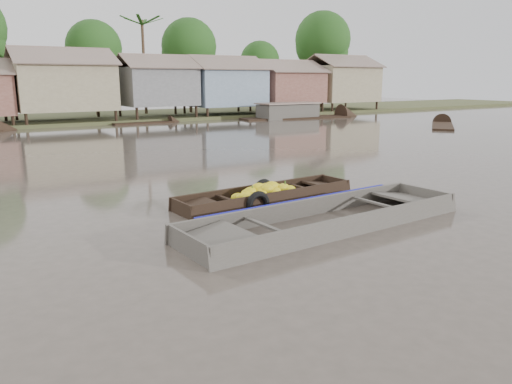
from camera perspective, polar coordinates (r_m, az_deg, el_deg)
ground at (r=10.49m, az=-1.04°, el=-5.05°), size 120.00×120.00×0.00m
riverbank at (r=41.23m, az=-21.14°, el=11.80°), size 120.00×12.47×10.22m
banana_boat at (r=13.36m, az=0.96°, el=-0.51°), size 5.29×1.60×0.73m
viewer_boat at (r=11.30m, az=8.07°, el=-3.57°), size 7.14×2.21×0.57m
distant_boats at (r=37.62m, az=-2.96°, el=8.23°), size 48.54×16.03×1.38m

